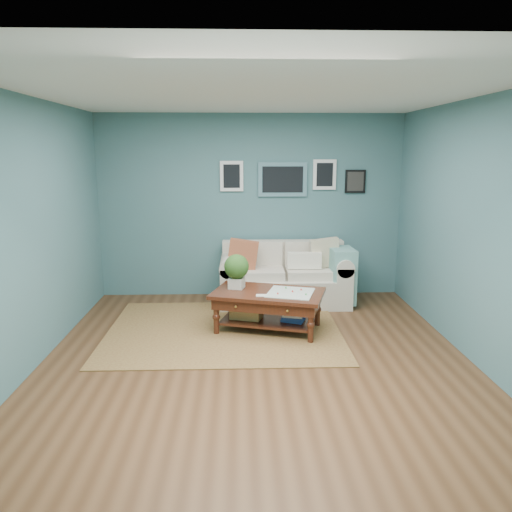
{
  "coord_description": "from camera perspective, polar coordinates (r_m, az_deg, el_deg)",
  "views": [
    {
      "loc": [
        -0.17,
        -4.92,
        2.16
      ],
      "look_at": [
        0.03,
        1.0,
        0.91
      ],
      "focal_mm": 35.0,
      "sensor_mm": 36.0,
      "label": 1
    }
  ],
  "objects": [
    {
      "name": "area_rug",
      "position": [
        6.2,
        -3.67,
        -8.43
      ],
      "size": [
        2.82,
        2.26,
        0.01
      ],
      "primitive_type": "cube",
      "color": "brown",
      "rests_on": "ground"
    },
    {
      "name": "coffee_table",
      "position": [
        6.11,
        0.78,
        -4.77
      ],
      "size": [
        1.47,
        1.1,
        0.92
      ],
      "rotation": [
        0.0,
        0.0,
        -0.29
      ],
      "color": "#341810",
      "rests_on": "ground"
    },
    {
      "name": "loveseat",
      "position": [
        7.21,
        3.9,
        -2.31
      ],
      "size": [
        1.88,
        0.85,
        0.96
      ],
      "color": "beige",
      "rests_on": "ground"
    },
    {
      "name": "room_shell",
      "position": [
        5.05,
        0.19,
        2.79
      ],
      "size": [
        5.0,
        5.02,
        2.7
      ],
      "color": "brown",
      "rests_on": "ground"
    }
  ]
}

